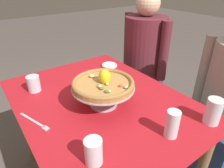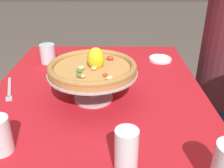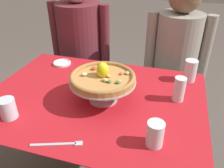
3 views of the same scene
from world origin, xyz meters
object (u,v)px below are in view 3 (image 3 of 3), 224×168
(pizza, at_px, (103,77))
(water_glass_back_right, at_px, (190,72))
(side_plate, at_px, (62,63))
(water_glass_front_left, at_px, (8,110))
(diner_right, at_px, (174,67))
(water_glass_front_right, at_px, (155,135))
(diner_left, at_px, (81,54))
(pizza_stand, at_px, (103,86))
(dinner_fork, at_px, (59,144))
(water_glass_side_right, at_px, (179,91))

(pizza, relative_size, water_glass_back_right, 2.51)
(side_plate, bearing_deg, pizza, -38.42)
(water_glass_front_left, distance_m, diner_right, 1.27)
(pizza, xyz_separation_m, water_glass_front_right, (0.31, -0.25, -0.09))
(side_plate, xyz_separation_m, diner_left, (-0.04, 0.42, -0.11))
(pizza_stand, bearing_deg, dinner_fork, -100.73)
(pizza_stand, height_order, diner_left, diner_left)
(pizza, height_order, water_glass_side_right, pizza)
(pizza_stand, xyz_separation_m, water_glass_front_right, (0.31, -0.25, -0.04))
(pizza_stand, distance_m, water_glass_side_right, 0.40)
(diner_left, relative_size, diner_right, 1.00)
(pizza_stand, relative_size, diner_right, 0.27)
(water_glass_side_right, distance_m, dinner_fork, 0.66)
(water_glass_front_left, xyz_separation_m, dinner_fork, (0.32, -0.10, -0.04))
(dinner_fork, bearing_deg, water_glass_front_right, 17.24)
(pizza_stand, xyz_separation_m, water_glass_front_left, (-0.39, -0.27, -0.04))
(water_glass_front_right, bearing_deg, diner_left, 127.45)
(water_glass_front_left, height_order, side_plate, water_glass_front_left)
(pizza_stand, relative_size, water_glass_back_right, 2.56)
(pizza, xyz_separation_m, diner_right, (0.35, 0.75, -0.26))
(water_glass_front_right, xyz_separation_m, dinner_fork, (-0.37, -0.12, -0.05))
(pizza, distance_m, water_glass_front_left, 0.48)
(diner_left, bearing_deg, dinner_fork, -70.57)
(pizza_stand, relative_size, water_glass_side_right, 2.56)
(water_glass_front_right, bearing_deg, diner_right, 87.61)
(pizza, distance_m, water_glass_side_right, 0.41)
(pizza, distance_m, diner_left, 0.92)
(pizza, relative_size, side_plate, 2.72)
(water_glass_front_left, bearing_deg, water_glass_back_right, 36.87)
(pizza, bearing_deg, water_glass_side_right, 16.21)
(pizza_stand, relative_size, side_plate, 2.78)
(pizza, bearing_deg, dinner_fork, -100.68)
(pizza_stand, bearing_deg, water_glass_front_left, -145.14)
(water_glass_front_right, relative_size, water_glass_back_right, 0.83)
(dinner_fork, bearing_deg, side_plate, 116.68)
(water_glass_side_right, xyz_separation_m, water_glass_back_right, (0.06, 0.24, -0.00))
(water_glass_front_left, height_order, water_glass_back_right, water_glass_back_right)
(water_glass_back_right, bearing_deg, diner_left, 155.77)
(water_glass_side_right, xyz_separation_m, side_plate, (-0.81, 0.22, -0.05))
(water_glass_front_right, bearing_deg, water_glass_back_right, 77.37)
(pizza_stand, distance_m, dinner_fork, 0.38)
(side_plate, bearing_deg, water_glass_front_left, -86.71)
(water_glass_front_right, bearing_deg, water_glass_front_left, -178.31)
(water_glass_front_left, bearing_deg, water_glass_side_right, 26.36)
(pizza_stand, xyz_separation_m, water_glass_side_right, (0.38, 0.11, -0.03))
(pizza_stand, xyz_separation_m, side_plate, (-0.42, 0.33, -0.08))
(pizza, distance_m, side_plate, 0.55)
(dinner_fork, relative_size, diner_left, 0.16)
(diner_right, bearing_deg, water_glass_front_left, -125.61)
(water_glass_front_right, xyz_separation_m, diner_left, (-0.77, 1.01, -0.15))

